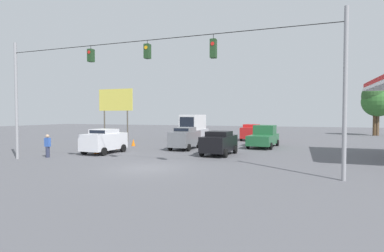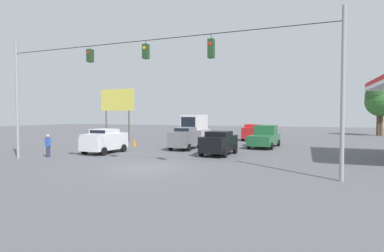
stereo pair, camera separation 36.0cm
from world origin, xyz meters
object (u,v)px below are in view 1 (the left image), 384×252
at_px(traffic_cone_second, 115,145).
at_px(tree_horizon_right, 378,102).
at_px(traffic_cone_nearest, 96,149).
at_px(sedan_red_oncoming_deep, 251,132).
at_px(box_truck_silver_withflow_far, 192,128).
at_px(overhead_signal_span, 149,82).
at_px(pickup_truck_green_oncoming_far, 264,137).
at_px(sedan_grey_withflow_mid, 185,138).
at_px(roadside_billboard, 116,103).
at_px(traffic_cone_third, 133,142).
at_px(sedan_black_crossing_near, 219,143).
at_px(tree_horizon_left, 375,96).
at_px(sedan_white_parked_shoulder, 104,141).
at_px(pedestrian, 48,146).

height_order(traffic_cone_second, tree_horizon_right, tree_horizon_right).
bearing_deg(traffic_cone_nearest, sedan_red_oncoming_deep, -120.19).
xyz_separation_m(box_truck_silver_withflow_far, tree_horizon_right, (-23.88, -16.84, 3.63)).
distance_m(overhead_signal_span, traffic_cone_second, 11.47).
relative_size(pickup_truck_green_oncoming_far, sedan_grey_withflow_mid, 1.40).
bearing_deg(roadside_billboard, traffic_cone_third, 139.99).
bearing_deg(sedan_black_crossing_near, roadside_billboard, -27.49).
bearing_deg(pickup_truck_green_oncoming_far, tree_horizon_left, -121.93).
distance_m(roadside_billboard, tree_horizon_left, 38.15).
height_order(sedan_black_crossing_near, sedan_white_parked_shoulder, sedan_white_parked_shoulder).
bearing_deg(traffic_cone_nearest, tree_horizon_left, -129.33).
height_order(sedan_grey_withflow_mid, traffic_cone_nearest, sedan_grey_withflow_mid).
distance_m(sedan_black_crossing_near, tree_horizon_right, 34.51).
distance_m(sedan_black_crossing_near, traffic_cone_nearest, 9.97).
distance_m(overhead_signal_span, pedestrian, 10.08).
xyz_separation_m(sedan_red_oncoming_deep, roadside_billboard, (14.91, 6.96, 3.52)).
bearing_deg(tree_horizon_right, sedan_black_crossing_near, 60.15).
distance_m(overhead_signal_span, traffic_cone_third, 13.75).
relative_size(traffic_cone_third, roadside_billboard, 0.11).
distance_m(roadside_billboard, tree_horizon_right, 38.61).
relative_size(traffic_cone_nearest, tree_horizon_right, 0.09).
xyz_separation_m(sedan_red_oncoming_deep, tree_horizon_right, (-16.74, -15.15, 4.14)).
height_order(box_truck_silver_withflow_far, sedan_grey_withflow_mid, box_truck_silver_withflow_far).
bearing_deg(box_truck_silver_withflow_far, overhead_signal_span, 102.55).
distance_m(tree_horizon_left, tree_horizon_right, 0.96).
bearing_deg(sedan_white_parked_shoulder, tree_horizon_right, -129.34).
height_order(box_truck_silver_withflow_far, roadside_billboard, roadside_billboard).
xyz_separation_m(overhead_signal_span, traffic_cone_nearest, (7.20, -4.44, -4.68)).
relative_size(pickup_truck_green_oncoming_far, roadside_billboard, 0.92).
bearing_deg(sedan_red_oncoming_deep, overhead_signal_span, 82.76).
xyz_separation_m(sedan_black_crossing_near, pedestrian, (11.50, 5.66, -0.12)).
relative_size(traffic_cone_third, tree_horizon_right, 0.09).
height_order(pickup_truck_green_oncoming_far, sedan_white_parked_shoulder, pickup_truck_green_oncoming_far).
bearing_deg(sedan_red_oncoming_deep, traffic_cone_third, 47.11).
bearing_deg(traffic_cone_third, sedan_red_oncoming_deep, -132.89).
distance_m(box_truck_silver_withflow_far, sedan_red_oncoming_deep, 7.36).
bearing_deg(overhead_signal_span, pickup_truck_green_oncoming_far, -109.80).
bearing_deg(box_truck_silver_withflow_far, sedan_red_oncoming_deep, -166.71).
distance_m(overhead_signal_span, tree_horizon_left, 41.14).
distance_m(traffic_cone_nearest, tree_horizon_left, 41.78).
xyz_separation_m(box_truck_silver_withflow_far, traffic_cone_third, (3.02, 9.25, -1.19)).
height_order(sedan_white_parked_shoulder, tree_horizon_right, tree_horizon_right).
relative_size(sedan_grey_withflow_mid, pedestrian, 2.39).
xyz_separation_m(box_truck_silver_withflow_far, roadside_billboard, (7.77, 5.27, 3.01)).
distance_m(pickup_truck_green_oncoming_far, traffic_cone_nearest, 15.57).
relative_size(roadside_billboard, tree_horizon_right, 0.83).
distance_m(traffic_cone_third, roadside_billboard, 7.49).
distance_m(pickup_truck_green_oncoming_far, box_truck_silver_withflow_far, 11.12).
xyz_separation_m(sedan_black_crossing_near, tree_horizon_right, (-17.05, -29.71, 4.21)).
bearing_deg(roadside_billboard, overhead_signal_span, 129.91).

